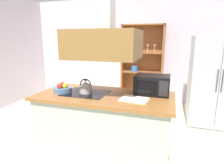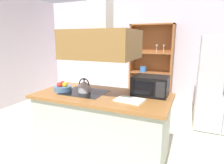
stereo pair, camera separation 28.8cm
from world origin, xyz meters
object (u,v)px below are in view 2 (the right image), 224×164
at_px(refrigerator, 224,83).
at_px(cutting_board, 130,100).
at_px(dish_cabinet, 151,69).
at_px(kettle, 84,86).
at_px(microwave, 150,86).
at_px(fruit_bowl, 63,88).

height_order(refrigerator, cutting_board, refrigerator).
bearing_deg(dish_cabinet, kettle, -98.57).
bearing_deg(kettle, microwave, 14.61).
xyz_separation_m(refrigerator, cutting_board, (-1.22, -1.76, 0.06)).
bearing_deg(fruit_bowl, dish_cabinet, 74.93).
bearing_deg(refrigerator, cutting_board, -124.88).
bearing_deg(dish_cabinet, fruit_bowl, -105.07).
bearing_deg(fruit_bowl, kettle, 10.41).
bearing_deg(microwave, cutting_board, -117.66).
xyz_separation_m(kettle, cutting_board, (0.71, -0.11, -0.08)).
bearing_deg(dish_cabinet, refrigerator, -32.48).
relative_size(refrigerator, microwave, 3.70).
bearing_deg(refrigerator, microwave, -126.45).
xyz_separation_m(cutting_board, fruit_bowl, (-1.03, 0.05, 0.04)).
relative_size(cutting_board, fruit_bowl, 1.35).
distance_m(refrigerator, fruit_bowl, 2.83).
distance_m(refrigerator, cutting_board, 2.14).
relative_size(dish_cabinet, microwave, 4.33).
bearing_deg(refrigerator, kettle, -139.54).
height_order(dish_cabinet, fruit_bowl, dish_cabinet).
xyz_separation_m(dish_cabinet, fruit_bowl, (-0.72, -2.68, 0.06)).
distance_m(dish_cabinet, cutting_board, 2.75).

